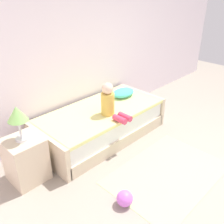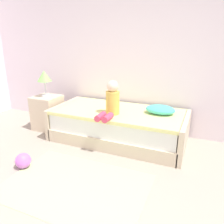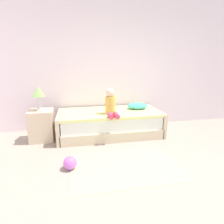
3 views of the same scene
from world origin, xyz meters
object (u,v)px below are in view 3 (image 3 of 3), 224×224
(pillow, at_px, (138,106))
(toy_ball, at_px, (70,163))
(nightstand, at_px, (42,125))
(table_lamp, at_px, (39,93))
(bed, at_px, (110,123))
(child_figure, at_px, (111,104))

(pillow, height_order, toy_ball, pillow)
(nightstand, xyz_separation_m, table_lamp, (-0.00, -0.00, 0.64))
(bed, xyz_separation_m, child_figure, (-0.02, -0.23, 0.46))
(pillow, xyz_separation_m, toy_ball, (-1.44, -1.34, -0.47))
(bed, relative_size, pillow, 4.80)
(table_lamp, relative_size, toy_ball, 2.31)
(nightstand, xyz_separation_m, child_figure, (1.33, -0.18, 0.40))
(nightstand, bearing_deg, pillow, 4.30)
(bed, bearing_deg, pillow, 8.93)
(child_figure, bearing_deg, pillow, 26.57)
(nightstand, height_order, pillow, pillow)
(bed, height_order, toy_ball, bed)
(bed, distance_m, toy_ball, 1.49)
(nightstand, bearing_deg, bed, 2.10)
(child_figure, relative_size, pillow, 1.16)
(child_figure, relative_size, toy_ball, 2.62)
(table_lamp, distance_m, child_figure, 1.36)
(bed, xyz_separation_m, pillow, (0.64, 0.10, 0.32))
(pillow, bearing_deg, toy_ball, -136.92)
(table_lamp, xyz_separation_m, child_figure, (1.33, -0.18, -0.23))
(nightstand, bearing_deg, toy_ball, -65.31)
(nightstand, height_order, table_lamp, table_lamp)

